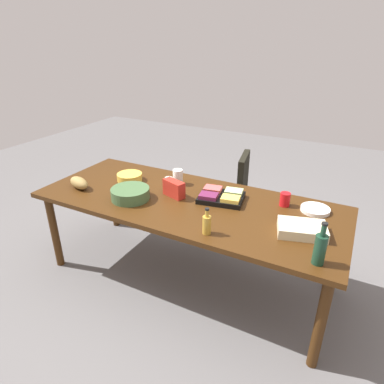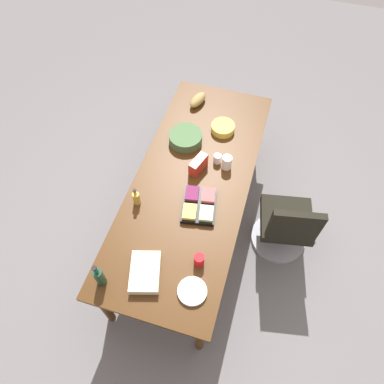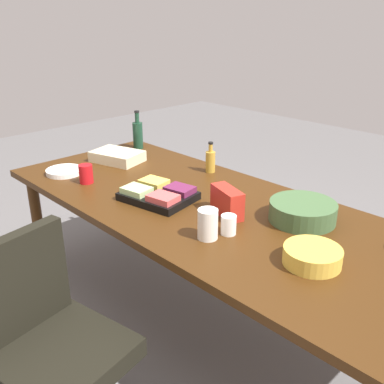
{
  "view_description": "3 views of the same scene",
  "coord_description": "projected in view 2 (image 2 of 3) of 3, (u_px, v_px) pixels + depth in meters",
  "views": [
    {
      "loc": [
        -1.17,
        2.14,
        2.0
      ],
      "look_at": [
        -0.04,
        -0.0,
        0.86
      ],
      "focal_mm": 30.98,
      "sensor_mm": 36.0,
      "label": 1
    },
    {
      "loc": [
        -1.75,
        -0.52,
        3.35
      ],
      "look_at": [
        -0.14,
        -0.04,
        0.81
      ],
      "focal_mm": 32.95,
      "sensor_mm": 36.0,
      "label": 2
    },
    {
      "loc": [
        1.42,
        -1.5,
        1.7
      ],
      "look_at": [
        -0.07,
        -0.05,
        0.85
      ],
      "focal_mm": 40.91,
      "sensor_mm": 36.0,
      "label": 3
    }
  ],
  "objects": [
    {
      "name": "fruit_platter",
      "position": [
        199.0,
        205.0,
        2.98
      ],
      "size": [
        0.4,
        0.34,
        0.07
      ],
      "color": "black",
      "rests_on": "conference_table"
    },
    {
      "name": "bread_loaf",
      "position": [
        198.0,
        100.0,
        3.66
      ],
      "size": [
        0.26,
        0.18,
        0.1
      ],
      "primitive_type": "ellipsoid",
      "rotation": [
        0.0,
        0.0,
        -0.3
      ],
      "color": "olive",
      "rests_on": "conference_table"
    },
    {
      "name": "sheet_cake",
      "position": [
        145.0,
        272.0,
        2.65
      ],
      "size": [
        0.37,
        0.3,
        0.07
      ],
      "primitive_type": "cube",
      "rotation": [
        0.0,
        0.0,
        0.28
      ],
      "color": "beige",
      "rests_on": "conference_table"
    },
    {
      "name": "mayo_jar",
      "position": [
        227.0,
        162.0,
        3.18
      ],
      "size": [
        0.1,
        0.1,
        0.14
      ],
      "primitive_type": "cylinder",
      "rotation": [
        0.0,
        0.0,
        0.08
      ],
      "color": "white",
      "rests_on": "conference_table"
    },
    {
      "name": "chip_bag_red",
      "position": [
        198.0,
        165.0,
        3.16
      ],
      "size": [
        0.22,
        0.14,
        0.14
      ],
      "primitive_type": "cube",
      "rotation": [
        0.0,
        0.0,
        -0.32
      ],
      "color": "red",
      "rests_on": "conference_table"
    },
    {
      "name": "ground_plane",
      "position": [
        192.0,
        222.0,
        3.8
      ],
      "size": [
        10.0,
        10.0,
        0.0
      ],
      "primitive_type": "plane",
      "color": "slate"
    },
    {
      "name": "chip_bowl",
      "position": [
        223.0,
        128.0,
        3.46
      ],
      "size": [
        0.29,
        0.29,
        0.07
      ],
      "primitive_type": "cylinder",
      "rotation": [
        0.0,
        0.0,
        0.3
      ],
      "color": "gold",
      "rests_on": "conference_table"
    },
    {
      "name": "salad_bowl",
      "position": [
        186.0,
        138.0,
        3.37
      ],
      "size": [
        0.35,
        0.35,
        0.09
      ],
      "primitive_type": "cylinder",
      "rotation": [
        0.0,
        0.0,
        0.12
      ],
      "color": "#406038",
      "rests_on": "conference_table"
    },
    {
      "name": "wine_bottle",
      "position": [
        99.0,
        277.0,
        2.55
      ],
      "size": [
        0.09,
        0.09,
        0.28
      ],
      "color": "#193C29",
      "rests_on": "conference_table"
    },
    {
      "name": "office_chair",
      "position": [
        285.0,
        228.0,
        3.37
      ],
      "size": [
        0.57,
        0.56,
        0.9
      ],
      "color": "gray",
      "rests_on": "ground"
    },
    {
      "name": "dressing_bottle",
      "position": [
        136.0,
        198.0,
        2.96
      ],
      "size": [
        0.08,
        0.08,
        0.19
      ],
      "color": "gold",
      "rests_on": "conference_table"
    },
    {
      "name": "paper_plate_stack",
      "position": [
        192.0,
        291.0,
        2.59
      ],
      "size": [
        0.28,
        0.28,
        0.03
      ],
      "primitive_type": "cylinder",
      "rotation": [
        0.0,
        0.0,
        -0.31
      ],
      "color": "white",
      "rests_on": "conference_table"
    },
    {
      "name": "red_solo_cup",
      "position": [
        199.0,
        260.0,
        2.68
      ],
      "size": [
        0.09,
        0.09,
        0.11
      ],
      "primitive_type": "cylinder",
      "rotation": [
        0.0,
        0.0,
        -0.15
      ],
      "color": "red",
      "rests_on": "conference_table"
    },
    {
      "name": "conference_table",
      "position": [
        192.0,
        185.0,
        3.21
      ],
      "size": [
        2.53,
        1.02,
        0.78
      ],
      "color": "#40240C",
      "rests_on": "ground"
    },
    {
      "name": "paper_cup",
      "position": [
        217.0,
        159.0,
        3.23
      ],
      "size": [
        0.08,
        0.08,
        0.09
      ],
      "primitive_type": "cylinder",
      "rotation": [
        0.0,
        0.0,
        -0.15
      ],
      "color": "white",
      "rests_on": "conference_table"
    }
  ]
}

